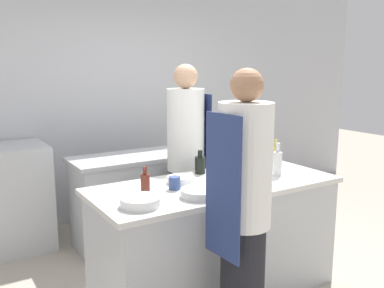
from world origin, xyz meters
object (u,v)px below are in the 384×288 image
(bottle_olive_oil, at_px, (145,183))
(bowl_ceramic_blue, at_px, (140,202))
(bottle_sauce, at_px, (275,155))
(bottle_vinegar, at_px, (222,166))
(oven_range, at_px, (8,198))
(cup, at_px, (175,183))
(bowl_prep_small, at_px, (181,180))
(bottle_cooking_oil, at_px, (278,163))
(chef_at_stove, at_px, (186,161))
(bottle_wine, at_px, (200,164))
(bowl_mixing_large, at_px, (200,193))
(chef_at_prep_near, at_px, (243,213))
(bottle_water, at_px, (252,173))

(bottle_olive_oil, distance_m, bowl_ceramic_blue, 0.28)
(bottle_olive_oil, relative_size, bottle_sauce, 0.82)
(bottle_sauce, bearing_deg, bottle_vinegar, -169.38)
(oven_range, relative_size, cup, 10.94)
(bowl_prep_small, relative_size, cup, 2.22)
(bottle_cooking_oil, bearing_deg, bottle_vinegar, 163.54)
(chef_at_stove, distance_m, bottle_olive_oil, 1.04)
(bowl_prep_small, distance_m, cup, 0.17)
(bottle_olive_oil, height_order, bottle_wine, same)
(bottle_vinegar, bearing_deg, bottle_sauce, 10.62)
(bowl_mixing_large, xyz_separation_m, bowl_prep_small, (0.06, 0.38, -0.00))
(bottle_vinegar, distance_m, bowl_prep_small, 0.35)
(chef_at_prep_near, xyz_separation_m, bottle_olive_oil, (-0.35, 0.67, 0.08))
(chef_at_stove, height_order, bowl_prep_small, chef_at_stove)
(bottle_vinegar, bearing_deg, bowl_ceramic_blue, -163.47)
(bottle_water, bearing_deg, bottle_olive_oil, 164.91)
(bottle_wine, bearing_deg, bottle_water, -72.86)
(bottle_vinegar, relative_size, bottle_water, 1.17)
(chef_at_stove, height_order, bottle_cooking_oil, chef_at_stove)
(chef_at_prep_near, bearing_deg, bowl_ceramic_blue, 45.24)
(chef_at_stove, height_order, bottle_olive_oil, chef_at_stove)
(chef_at_prep_near, distance_m, chef_at_stove, 1.44)
(bowl_prep_small, bearing_deg, chef_at_prep_near, -90.37)
(bottle_wine, relative_size, bowl_ceramic_blue, 0.75)
(oven_range, xyz_separation_m, bowl_prep_small, (1.03, -1.61, 0.42))
(bottle_cooking_oil, relative_size, bottle_water, 1.16)
(chef_at_prep_near, bearing_deg, bottle_cooking_oil, -58.08)
(oven_range, bearing_deg, bowl_prep_small, -57.51)
(bottle_olive_oil, distance_m, cup, 0.23)
(bottle_vinegar, xyz_separation_m, bowl_prep_small, (-0.33, 0.09, -0.08))
(bottle_wine, xyz_separation_m, bowl_ceramic_blue, (-0.79, -0.51, -0.05))
(oven_range, height_order, bottle_cooking_oil, bottle_cooking_oil)
(bottle_olive_oil, xyz_separation_m, bottle_vinegar, (0.68, 0.02, 0.03))
(chef_at_prep_near, bearing_deg, bowl_prep_small, -3.28)
(bottle_olive_oil, distance_m, bowl_prep_small, 0.37)
(bottle_cooking_oil, xyz_separation_m, bowl_prep_small, (-0.79, 0.23, -0.08))
(bottle_wine, relative_size, bottle_water, 0.84)
(bottle_olive_oil, bearing_deg, bowl_prep_small, 16.68)
(bottle_olive_oil, distance_m, bowl_mixing_large, 0.40)
(oven_range, xyz_separation_m, bottle_cooking_oil, (1.82, -1.84, 0.50))
(chef_at_prep_near, relative_size, bottle_olive_oil, 9.12)
(bowl_mixing_large, bearing_deg, cup, 102.91)
(bowl_mixing_large, relative_size, cup, 2.89)
(chef_at_stove, xyz_separation_m, bottle_wine, (-0.12, -0.43, 0.07))
(chef_at_stove, bearing_deg, bowl_prep_small, -29.95)
(bottle_cooking_oil, relative_size, bowl_ceramic_blue, 1.04)
(oven_range, bearing_deg, bottle_wine, -47.64)
(chef_at_stove, bearing_deg, bottle_olive_oil, -42.89)
(chef_at_stove, relative_size, bottle_water, 7.69)
(chef_at_stove, relative_size, bottle_cooking_oil, 6.65)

